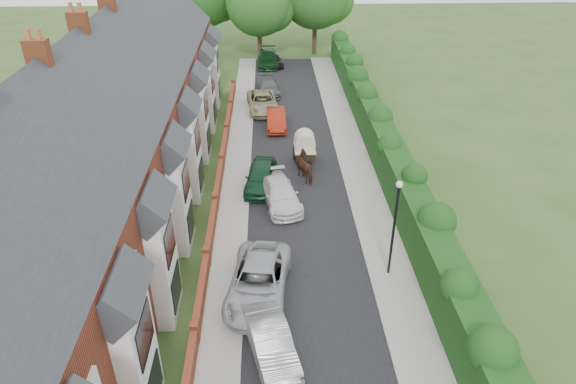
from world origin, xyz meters
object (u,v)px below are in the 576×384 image
car_green (261,176)px  horse_cart (305,145)px  car_black (273,60)px  horse (307,167)px  car_silver_a (270,340)px  car_silver_b (259,282)px  car_beige (263,102)px  car_grey (268,86)px  lamppost (395,217)px  car_white (280,194)px  car_red (276,119)px

car_green → horse_cart: bearing=54.2°
car_black → horse: 24.19m
car_silver_a → car_green: car_green is taller
car_silver_a → car_green: 13.21m
car_silver_b → car_beige: (0.11, 22.53, -0.06)m
car_grey → lamppost: bearing=-84.3°
car_silver_b → car_green: (0.05, 9.79, -0.02)m
car_white → car_grey: bearing=79.7°
car_black → horse_cart: horse_cart is taller
car_red → car_beige: size_ratio=0.79×
car_silver_a → horse: size_ratio=2.07×
car_silver_a → car_green: bearing=76.9°
car_white → car_green: 2.29m
car_silver_b → horse_cart: 13.29m
car_white → car_grey: 18.81m
car_green → car_grey: 16.81m
lamppost → horse_cart: bearing=105.5°
car_white → car_black: car_white is taller
car_beige → car_grey: bearing=77.6°
car_silver_a → horse: (2.46, 14.13, 0.17)m
horse_cart → car_black: bearing=94.6°
car_red → car_grey: size_ratio=0.91×
car_beige → horse_cart: size_ratio=1.62×
car_silver_a → car_grey: size_ratio=0.95×
horse → horse_cart: bearing=-114.8°
car_red → car_beige: car_beige is taller
car_silver_a → car_white: size_ratio=0.91×
car_silver_a → car_grey: car_silver_a is taller
car_red → horse: (1.77, -8.27, 0.20)m
car_beige → horse: (2.83, -11.80, 0.15)m
car_white → car_grey: (-0.58, 18.80, -0.03)m
car_beige → car_grey: (0.48, 4.07, -0.06)m
car_silver_a → car_beige: (-0.37, 25.93, 0.01)m
lamppost → car_beige: lamppost is taller
car_silver_a → car_white: car_silver_a is taller
car_silver_a → car_red: size_ratio=1.05×
car_silver_a → car_beige: 25.94m
lamppost → car_white: size_ratio=1.11×
car_silver_a → car_white: bearing=71.5°
car_white → horse: (1.77, 2.93, 0.19)m
horse → horse_cart: size_ratio=0.65×
car_grey → horse: size_ratio=2.18×
car_silver_a → car_red: 22.41m
car_grey → car_red: bearing=-92.4°
lamppost → car_grey: size_ratio=1.15×
car_red → car_black: size_ratio=1.08×
horse_cart → car_silver_a: bearing=-98.6°
car_silver_a → horse: 14.34m
car_white → car_red: (-0.00, 11.20, -0.01)m
car_silver_b → car_grey: size_ratio=1.24×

